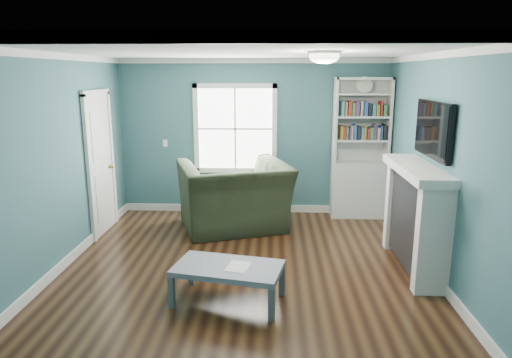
{
  "coord_description": "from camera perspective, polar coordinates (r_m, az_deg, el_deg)",
  "views": [
    {
      "loc": [
        0.34,
        -5.16,
        2.36
      ],
      "look_at": [
        0.13,
        0.4,
        1.07
      ],
      "focal_mm": 32.0,
      "sensor_mm": 36.0,
      "label": 1
    }
  ],
  "objects": [
    {
      "name": "coffee_table",
      "position": [
        4.87,
        -3.5,
        -11.33
      ],
      "size": [
        1.21,
        0.82,
        0.4
      ],
      "rotation": [
        0.0,
        0.0,
        -0.21
      ],
      "color": "#485156",
      "rests_on": "ground"
    },
    {
      "name": "recliner",
      "position": [
        6.98,
        -2.77,
        -0.76
      ],
      "size": [
        1.83,
        1.48,
        1.38
      ],
      "primitive_type": "imported",
      "rotation": [
        0.0,
        0.0,
        -2.82
      ],
      "color": "black",
      "rests_on": "ground"
    },
    {
      "name": "door",
      "position": [
        7.16,
        -18.86,
        2.0
      ],
      "size": [
        0.12,
        0.98,
        2.17
      ],
      "color": "silver",
      "rests_on": "ground"
    },
    {
      "name": "room_walls",
      "position": [
        5.22,
        -1.6,
        4.5
      ],
      "size": [
        5.0,
        5.0,
        5.0
      ],
      "color": "#39666E",
      "rests_on": "ground"
    },
    {
      "name": "paper_sheet",
      "position": [
        4.81,
        -2.24,
        -10.88
      ],
      "size": [
        0.28,
        0.33,
        0.0
      ],
      "primitive_type": "cube",
      "rotation": [
        0.0,
        0.0,
        -0.23
      ],
      "color": "white",
      "rests_on": "coffee_table"
    },
    {
      "name": "ceiling_fixture",
      "position": [
        5.29,
        8.53,
        14.99
      ],
      "size": [
        0.38,
        0.38,
        0.15
      ],
      "color": "white",
      "rests_on": "room_walls"
    },
    {
      "name": "trim",
      "position": [
        5.29,
        -1.58,
        0.81
      ],
      "size": [
        4.5,
        5.0,
        2.6
      ],
      "color": "white",
      "rests_on": "ground"
    },
    {
      "name": "light_switch",
      "position": [
        7.94,
        -11.28,
        4.42
      ],
      "size": [
        0.08,
        0.01,
        0.12
      ],
      "primitive_type": "cube",
      "color": "white",
      "rests_on": "room_walls"
    },
    {
      "name": "bookshelf",
      "position": [
        7.73,
        12.81,
        2.03
      ],
      "size": [
        0.9,
        0.35,
        2.31
      ],
      "color": "silver",
      "rests_on": "ground"
    },
    {
      "name": "tv",
      "position": [
        5.7,
        21.29,
        5.8
      ],
      "size": [
        0.06,
        1.1,
        0.65
      ],
      "primitive_type": "cube",
      "color": "black",
      "rests_on": "fireplace"
    },
    {
      "name": "fireplace",
      "position": [
        5.89,
        19.31,
        -4.71
      ],
      "size": [
        0.44,
        1.58,
        1.3
      ],
      "color": "black",
      "rests_on": "ground"
    },
    {
      "name": "window",
      "position": [
        7.72,
        -2.61,
        6.29
      ],
      "size": [
        1.4,
        0.06,
        1.5
      ],
      "color": "white",
      "rests_on": "room_walls"
    },
    {
      "name": "floor",
      "position": [
        5.68,
        -1.5,
        -11.48
      ],
      "size": [
        5.0,
        5.0,
        0.0
      ],
      "primitive_type": "plane",
      "color": "black",
      "rests_on": "ground"
    }
  ]
}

